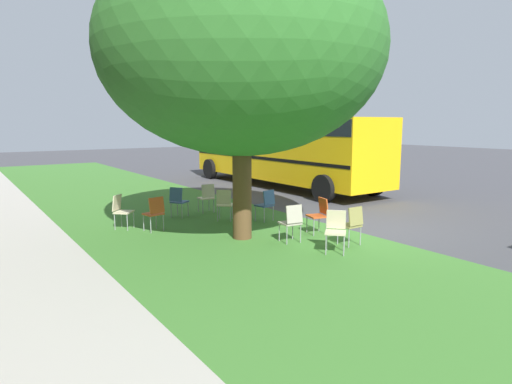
# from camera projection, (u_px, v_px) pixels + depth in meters

# --- Properties ---
(ground) EXTENTS (80.00, 80.00, 0.00)m
(ground) POSITION_uv_depth(u_px,v_px,m) (360.00, 230.00, 11.04)
(ground) COLOR #424247
(grass_verge) EXTENTS (48.00, 6.00, 0.01)m
(grass_verge) POSITION_uv_depth(u_px,v_px,m) (257.00, 251.00, 9.24)
(grass_verge) COLOR #3D752D
(grass_verge) RESTS_ON ground
(sidewalk_strip) EXTENTS (48.00, 2.80, 0.01)m
(sidewalk_strip) POSITION_uv_depth(u_px,v_px,m) (24.00, 297.00, 6.76)
(sidewalk_strip) COLOR #ADA89E
(sidewalk_strip) RESTS_ON ground
(street_tree) EXTENTS (6.32, 6.32, 6.61)m
(street_tree) POSITION_uv_depth(u_px,v_px,m) (241.00, 50.00, 9.63)
(street_tree) COLOR brown
(street_tree) RESTS_ON ground
(chair_0) EXTENTS (0.45, 0.45, 0.88)m
(chair_0) POSITION_uv_depth(u_px,v_px,m) (207.00, 196.00, 13.14)
(chair_0) COLOR beige
(chair_0) RESTS_ON ground
(chair_1) EXTENTS (0.48, 0.48, 0.88)m
(chair_1) POSITION_uv_depth(u_px,v_px,m) (155.00, 211.00, 10.83)
(chair_1) COLOR #C64C1E
(chair_1) RESTS_ON ground
(chair_2) EXTENTS (0.59, 0.59, 0.88)m
(chair_2) POSITION_uv_depth(u_px,v_px,m) (336.00, 228.00, 9.07)
(chair_2) COLOR beige
(chair_2) RESTS_ON ground
(chair_3) EXTENTS (0.49, 0.48, 0.88)m
(chair_3) POSITION_uv_depth(u_px,v_px,m) (266.00, 203.00, 11.96)
(chair_3) COLOR #335184
(chair_3) RESTS_ON ground
(chair_4) EXTENTS (0.50, 0.51, 0.88)m
(chair_4) POSITION_uv_depth(u_px,v_px,m) (319.00, 213.00, 10.64)
(chair_4) COLOR #C64C1E
(chair_4) RESTS_ON ground
(chair_5) EXTENTS (0.57, 0.58, 0.88)m
(chair_5) POSITION_uv_depth(u_px,v_px,m) (178.00, 200.00, 12.49)
(chair_5) COLOR #335184
(chair_5) RESTS_ON ground
(chair_6) EXTENTS (0.59, 0.59, 0.88)m
(chair_6) POSITION_uv_depth(u_px,v_px,m) (121.00, 209.00, 11.11)
(chair_6) COLOR beige
(chair_6) RESTS_ON ground
(chair_7) EXTENTS (0.48, 0.47, 0.88)m
(chair_7) POSITION_uv_depth(u_px,v_px,m) (292.00, 220.00, 9.80)
(chair_7) COLOR #ADA393
(chair_7) RESTS_ON ground
(chair_8) EXTENTS (0.59, 0.58, 0.88)m
(chair_8) POSITION_uv_depth(u_px,v_px,m) (224.00, 202.00, 12.04)
(chair_8) COLOR beige
(chair_8) RESTS_ON ground
(chair_9) EXTENTS (0.43, 0.43, 0.88)m
(chair_9) POSITION_uv_depth(u_px,v_px,m) (352.00, 223.00, 9.57)
(chair_9) COLOR olive
(chair_9) RESTS_ON ground
(school_bus) EXTENTS (10.40, 2.80, 2.88)m
(school_bus) POSITION_uv_depth(u_px,v_px,m) (281.00, 145.00, 18.64)
(school_bus) COLOR yellow
(school_bus) RESTS_ON ground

